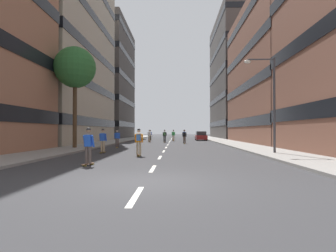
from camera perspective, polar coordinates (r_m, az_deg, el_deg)
ground_plane at (r=40.31m, az=0.33°, el=-3.29°), size 188.01×188.01×0.00m
sidewalk_left at (r=45.13m, az=-9.84°, el=-2.94°), size 3.48×86.17×0.14m
sidewalk_right at (r=44.76m, az=10.84°, el=-2.95°), size 3.48×86.17×0.14m
lane_markings at (r=41.97m, az=0.39°, el=-3.19°), size 0.16×72.20×0.01m
building_left_mid at (r=43.48m, az=-23.97°, el=18.74°), size 14.26×22.10×32.29m
building_left_far at (r=64.92m, az=-14.41°, el=8.81°), size 14.26×19.58×25.08m
building_right_mid at (r=40.81m, az=24.98°, el=9.77°), size 14.26×22.06×18.17m
building_right_far at (r=64.50m, az=16.20°, el=9.46°), size 14.26×23.58×26.35m
parked_car_near at (r=47.25m, az=6.76°, el=-2.09°), size 1.82×4.40×1.52m
street_tree_near at (r=26.69m, az=-18.52°, el=11.20°), size 3.66×3.66×8.99m
streetlamp_right at (r=20.36m, az=19.98°, el=6.16°), size 2.13×0.30×6.50m
skater_0 at (r=20.95m, az=-13.23°, el=-2.72°), size 0.55×0.91×1.78m
skater_1 at (r=27.07m, az=-10.39°, el=-2.33°), size 0.56×0.92×1.78m
skater_2 at (r=13.56m, az=-16.03°, el=-3.67°), size 0.57×0.92×1.78m
skater_3 at (r=44.20m, az=1.11°, el=-1.81°), size 0.56×0.92×1.78m
skater_4 at (r=46.56m, az=3.31°, el=-1.76°), size 0.53×0.90×1.78m
skater_5 at (r=48.20m, az=-3.64°, el=-1.74°), size 0.57×0.92×1.78m
skater_6 at (r=17.96m, az=-6.01°, el=-2.94°), size 0.54×0.91×1.78m
skater_7 at (r=38.72m, az=-0.70°, el=-1.88°), size 0.55×0.91×1.78m
skater_8 at (r=39.94m, az=-3.84°, el=-1.90°), size 0.56×0.92×1.78m
skater_9 at (r=35.38m, az=3.38°, el=-2.02°), size 0.55×0.91×1.78m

